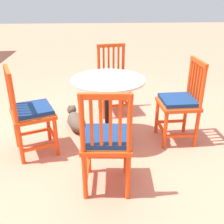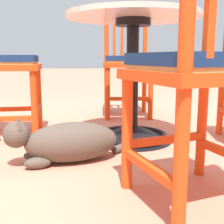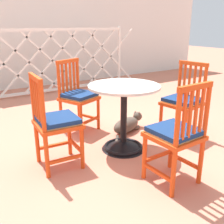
{
  "view_description": "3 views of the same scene",
  "coord_description": "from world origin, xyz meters",
  "px_view_note": "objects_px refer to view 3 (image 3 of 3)",
  "views": [
    {
      "loc": [
        -2.59,
        0.04,
        1.54
      ],
      "look_at": [
        -0.07,
        -0.11,
        0.38
      ],
      "focal_mm": 42.18,
      "sensor_mm": 36.0,
      "label": 1
    },
    {
      "loc": [
        0.1,
        1.65,
        0.49
      ],
      "look_at": [
        0.1,
        -0.03,
        0.18
      ],
      "focal_mm": 47.4,
      "sensor_mm": 36.0,
      "label": 2
    },
    {
      "loc": [
        -1.6,
        -2.28,
        1.34
      ],
      "look_at": [
        -0.2,
        -0.12,
        0.48
      ],
      "focal_mm": 42.71,
      "sensor_mm": 36.0,
      "label": 3
    }
  ],
  "objects_px": {
    "orange_chair_facing_out": "(78,97)",
    "tabby_cat": "(128,124)",
    "orange_chair_tucked_in": "(55,123)",
    "orange_chair_near_fence": "(183,102)",
    "cafe_table": "(124,125)",
    "orange_chair_at_corner": "(176,135)"
  },
  "relations": [
    {
      "from": "orange_chair_facing_out",
      "to": "tabby_cat",
      "type": "distance_m",
      "value": 0.73
    },
    {
      "from": "orange_chair_tucked_in",
      "to": "orange_chair_facing_out",
      "type": "bearing_deg",
      "value": 51.03
    },
    {
      "from": "orange_chair_near_fence",
      "to": "orange_chair_tucked_in",
      "type": "xyz_separation_m",
      "value": [
        -1.54,
        0.16,
        0.0
      ]
    },
    {
      "from": "orange_chair_facing_out",
      "to": "orange_chair_tucked_in",
      "type": "height_order",
      "value": "same"
    },
    {
      "from": "orange_chair_near_fence",
      "to": "orange_chair_facing_out",
      "type": "distance_m",
      "value": 1.3
    },
    {
      "from": "orange_chair_near_fence",
      "to": "orange_chair_facing_out",
      "type": "xyz_separation_m",
      "value": [
        -0.95,
        0.89,
        0.0
      ]
    },
    {
      "from": "orange_chair_tucked_in",
      "to": "tabby_cat",
      "type": "bearing_deg",
      "value": 16.86
    },
    {
      "from": "orange_chair_tucked_in",
      "to": "cafe_table",
      "type": "bearing_deg",
      "value": -3.75
    },
    {
      "from": "cafe_table",
      "to": "orange_chair_facing_out",
      "type": "distance_m",
      "value": 0.81
    },
    {
      "from": "orange_chair_near_fence",
      "to": "orange_chair_at_corner",
      "type": "relative_size",
      "value": 1.0
    },
    {
      "from": "orange_chair_tucked_in",
      "to": "orange_chair_at_corner",
      "type": "xyz_separation_m",
      "value": [
        0.74,
        -0.82,
        0.0
      ]
    },
    {
      "from": "orange_chair_facing_out",
      "to": "orange_chair_tucked_in",
      "type": "relative_size",
      "value": 1.0
    },
    {
      "from": "cafe_table",
      "to": "orange_chair_facing_out",
      "type": "relative_size",
      "value": 0.83
    },
    {
      "from": "cafe_table",
      "to": "orange_chair_at_corner",
      "type": "xyz_separation_m",
      "value": [
        -0.01,
        -0.77,
        0.16
      ]
    },
    {
      "from": "orange_chair_at_corner",
      "to": "orange_chair_near_fence",
      "type": "bearing_deg",
      "value": 39.64
    },
    {
      "from": "orange_chair_facing_out",
      "to": "orange_chair_tucked_in",
      "type": "distance_m",
      "value": 0.94
    },
    {
      "from": "orange_chair_near_fence",
      "to": "orange_chair_tucked_in",
      "type": "bearing_deg",
      "value": 174.01
    },
    {
      "from": "orange_chair_facing_out",
      "to": "tabby_cat",
      "type": "height_order",
      "value": "orange_chair_facing_out"
    },
    {
      "from": "orange_chair_tucked_in",
      "to": "orange_chair_at_corner",
      "type": "bearing_deg",
      "value": -47.86
    },
    {
      "from": "orange_chair_near_fence",
      "to": "tabby_cat",
      "type": "relative_size",
      "value": 1.38
    },
    {
      "from": "cafe_table",
      "to": "orange_chair_near_fence",
      "type": "distance_m",
      "value": 0.81
    },
    {
      "from": "orange_chair_near_fence",
      "to": "orange_chair_at_corner",
      "type": "distance_m",
      "value": 1.04
    }
  ]
}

